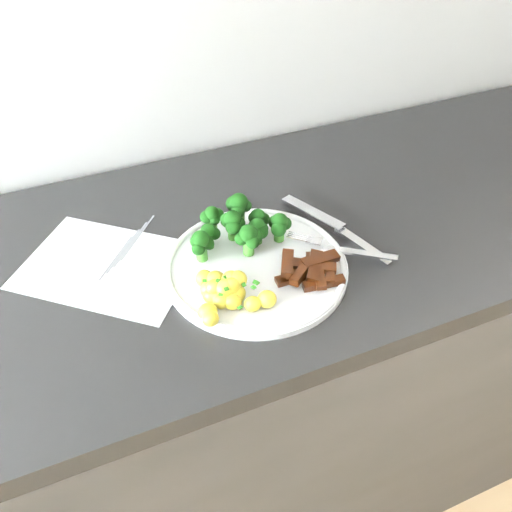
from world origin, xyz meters
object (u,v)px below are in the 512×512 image
object	(u,v)px
broccoli	(240,225)
beef_strips	(311,269)
plate	(256,266)
knife	(348,236)
fork	(344,249)
counter	(230,395)
potatoes	(225,292)
recipe_paper	(108,266)

from	to	relation	value
broccoli	beef_strips	xyz separation A→B (m)	(0.07, -0.12, -0.03)
plate	knife	distance (m)	0.18
beef_strips	fork	size ratio (longest dim) A/B	0.78
knife	counter	bearing A→B (deg)	161.39
beef_strips	fork	world-z (taller)	beef_strips
counter	knife	bearing A→B (deg)	-18.61
beef_strips	plate	bearing A→B (deg)	142.67
potatoes	recipe_paper	bearing A→B (deg)	133.73
counter	beef_strips	xyz separation A→B (m)	(0.10, -0.13, 0.47)
counter	recipe_paper	size ratio (longest dim) A/B	7.25
recipe_paper	fork	size ratio (longest dim) A/B	2.27
recipe_paper	plate	distance (m)	0.24
fork	knife	xyz separation A→B (m)	(0.03, 0.04, -0.01)
knife	recipe_paper	bearing A→B (deg)	166.65
recipe_paper	beef_strips	size ratio (longest dim) A/B	2.90
potatoes	beef_strips	world-z (taller)	potatoes
recipe_paper	plate	xyz separation A→B (m)	(0.22, -0.10, 0.01)
plate	potatoes	xyz separation A→B (m)	(-0.07, -0.05, 0.02)
fork	knife	bearing A→B (deg)	49.94
potatoes	plate	bearing A→B (deg)	36.36
potatoes	beef_strips	xyz separation A→B (m)	(0.14, -0.00, -0.01)
recipe_paper	beef_strips	xyz separation A→B (m)	(0.29, -0.16, 0.02)
plate	fork	bearing A→B (deg)	-11.05
broccoli	beef_strips	distance (m)	0.14
recipe_paper	beef_strips	world-z (taller)	beef_strips
counter	beef_strips	size ratio (longest dim) A/B	20.99
potatoes	knife	distance (m)	0.26
counter	knife	size ratio (longest dim) A/B	10.28
potatoes	beef_strips	distance (m)	0.14
potatoes	fork	distance (m)	0.22
counter	fork	bearing A→B (deg)	-30.63
recipe_paper	broccoli	xyz separation A→B (m)	(0.22, -0.04, 0.05)
broccoli	counter	bearing A→B (deg)	154.39
beef_strips	fork	xyz separation A→B (m)	(0.08, 0.03, -0.00)
beef_strips	counter	bearing A→B (deg)	128.36
fork	potatoes	bearing A→B (deg)	-173.39
recipe_paper	counter	bearing A→B (deg)	-7.25
recipe_paper	broccoli	size ratio (longest dim) A/B	1.88
potatoes	beef_strips	bearing A→B (deg)	-0.12
recipe_paper	knife	xyz separation A→B (m)	(0.40, -0.09, 0.01)
beef_strips	fork	bearing A→B (deg)	18.95
broccoli	beef_strips	world-z (taller)	broccoli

